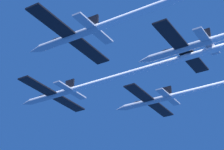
# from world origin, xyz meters

# --- Properties ---
(jet_lead) EXTENTS (16.22, 54.41, 2.69)m
(jet_lead) POSITION_xyz_m (0.70, -15.45, -0.41)
(jet_lead) COLOR #B2BAC6
(jet_right_wing) EXTENTS (16.22, 50.22, 2.69)m
(jet_right_wing) POSITION_xyz_m (12.83, -26.77, -0.11)
(jet_right_wing) COLOR #B2BAC6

